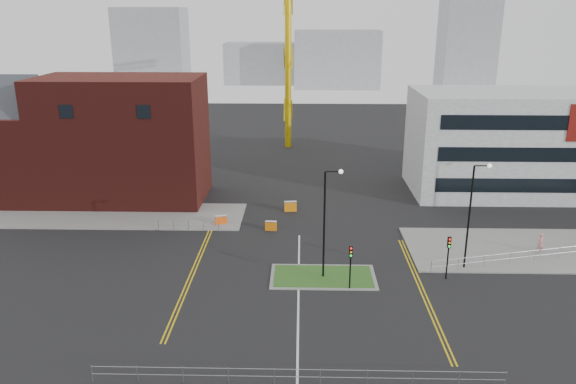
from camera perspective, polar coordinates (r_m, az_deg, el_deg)
ground at (r=39.51m, az=1.02°, el=-13.78°), size 200.00×200.00×0.00m
pavement_left at (r=62.69m, az=-17.44°, el=-2.28°), size 28.00×8.00×0.12m
pavement_right at (r=56.35m, az=24.22°, el=-5.34°), size 24.00×10.00×0.12m
island_kerb at (r=46.54m, az=3.58°, el=-8.59°), size 8.60×4.60×0.08m
grass_island at (r=46.53m, az=3.58°, el=-8.57°), size 8.00×4.00×0.12m
brick_building at (r=67.29m, az=-18.80°, el=4.96°), size 24.20×10.07×14.24m
office_block at (r=72.07m, az=22.48°, el=4.67°), size 25.00×12.20×12.00m
streetlamp_island at (r=44.42m, az=4.00°, el=-2.37°), size 1.46×0.36×9.18m
streetlamp_right_near at (r=48.35m, az=18.25°, el=-1.56°), size 1.46×0.36×9.18m
traffic_light_island at (r=43.76m, az=6.38°, el=-6.79°), size 0.28×0.33×3.65m
traffic_light_right at (r=46.94m, az=16.00°, el=-5.65°), size 0.28×0.33×3.65m
railing_front at (r=34.08m, az=0.95°, el=-17.94°), size 24.05×0.05×1.10m
railing_left at (r=56.49m, az=-10.08°, el=-3.18°), size 6.05×0.05×1.10m
railing_right at (r=53.39m, az=23.82°, el=-5.71°), size 19.05×5.05×1.10m
centre_line at (r=41.22m, az=1.04°, el=-12.32°), size 0.15×30.00×0.01m
yellow_left_a at (r=49.17m, az=-9.53°, el=-7.35°), size 0.12×24.00×0.01m
yellow_left_b at (r=49.11m, az=-9.18°, el=-7.36°), size 0.12×24.00×0.01m
yellow_right_a at (r=45.70m, az=13.25°, el=-9.63°), size 0.12×20.00×0.01m
yellow_right_b at (r=45.76m, az=13.62°, el=-9.62°), size 0.12×20.00×0.01m
skyline_a at (r=159.12m, az=-13.62°, el=13.80°), size 18.00×12.00×22.00m
skyline_b at (r=164.46m, az=4.96°, el=13.28°), size 24.00×12.00×16.00m
skyline_c at (r=165.03m, az=17.76°, el=14.64°), size 14.00×12.00×28.00m
skyline_d at (r=174.48m, az=-1.32°, el=12.94°), size 30.00×12.00×12.00m
pedestrian at (r=55.24m, az=24.29°, el=-4.80°), size 0.76×0.55×1.93m
barrier_left at (r=57.61m, az=-6.82°, el=-2.82°), size 1.23×0.65×0.99m
barrier_mid at (r=55.82m, az=-1.74°, el=-3.40°), size 1.16×0.46×0.95m
barrier_right at (r=61.07m, az=0.25°, el=-1.42°), size 1.37×0.60×1.11m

